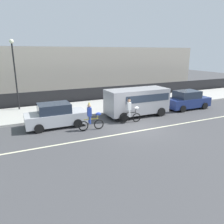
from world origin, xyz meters
TOP-DOWN VIEW (x-y plane):
  - ground_plane at (0.00, 0.00)m, footprint 80.00×80.00m
  - road_centre_line at (0.00, -0.50)m, footprint 36.00×0.14m
  - sidewalk_curb at (0.00, 6.50)m, footprint 60.00×5.00m
  - fence_line at (0.00, 9.40)m, footprint 40.00×0.08m
  - building_backdrop at (3.45, 18.00)m, footprint 28.00×8.00m
  - parade_cyclist_cobalt at (-3.07, 1.00)m, footprint 1.72×0.50m
  - parade_cyclist_zebra at (0.03, 1.29)m, footprint 1.72×0.50m
  - parked_van_grey at (1.48, 2.70)m, footprint 5.00×2.22m
  - parked_car_navy at (6.76, 2.73)m, footprint 4.10×1.92m
  - parked_car_silver at (-5.05, 2.70)m, footprint 4.10×1.92m
  - street_lamp_post at (-7.18, 8.27)m, footprint 0.36×0.36m

SIDE VIEW (x-z plane):
  - ground_plane at x=0.00m, z-range 0.00..0.00m
  - road_centre_line at x=0.00m, z-range 0.00..0.01m
  - sidewalk_curb at x=0.00m, z-range 0.00..0.15m
  - fence_line at x=0.00m, z-range 0.00..1.40m
  - parked_car_navy at x=6.76m, z-range -0.04..1.60m
  - parked_car_silver at x=-5.05m, z-range -0.04..1.60m
  - parade_cyclist_cobalt at x=-3.07m, z-range -0.12..1.80m
  - parade_cyclist_zebra at x=0.03m, z-range -0.12..1.80m
  - parked_van_grey at x=1.48m, z-range 0.19..2.37m
  - building_backdrop at x=3.45m, z-range 0.00..5.59m
  - street_lamp_post at x=-7.18m, z-range 1.06..6.92m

